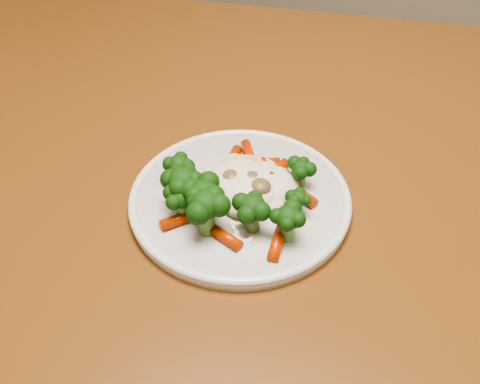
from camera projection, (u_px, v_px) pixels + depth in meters
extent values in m
cube|color=brown|center=(298.00, 194.00, 0.70)|extent=(1.45, 1.12, 0.04)
cube|color=brown|center=(40.00, 171.00, 1.31)|extent=(0.07, 0.07, 0.71)
cylinder|color=white|center=(240.00, 202.00, 0.65)|extent=(0.24, 0.24, 0.01)
ellipsoid|color=beige|center=(246.00, 176.00, 0.65)|extent=(0.10, 0.09, 0.04)
ellipsoid|color=black|center=(181.00, 205.00, 0.62)|extent=(0.04, 0.04, 0.04)
ellipsoid|color=black|center=(204.00, 204.00, 0.61)|extent=(0.05, 0.05, 0.05)
ellipsoid|color=black|center=(252.00, 215.00, 0.60)|extent=(0.05, 0.05, 0.04)
ellipsoid|color=black|center=(288.00, 225.00, 0.59)|extent=(0.04, 0.04, 0.04)
ellipsoid|color=black|center=(298.00, 204.00, 0.62)|extent=(0.03, 0.03, 0.03)
ellipsoid|color=black|center=(301.00, 175.00, 0.65)|extent=(0.04, 0.04, 0.03)
ellipsoid|color=black|center=(180.00, 172.00, 0.65)|extent=(0.04, 0.04, 0.04)
ellipsoid|color=black|center=(183.00, 190.00, 0.63)|extent=(0.05, 0.05, 0.05)
ellipsoid|color=black|center=(206.00, 214.00, 0.60)|extent=(0.05, 0.05, 0.05)
cylinder|color=#C73304|center=(250.00, 156.00, 0.69)|extent=(0.04, 0.05, 0.01)
cylinder|color=#C73304|center=(273.00, 170.00, 0.68)|extent=(0.03, 0.04, 0.01)
cylinder|color=#C73304|center=(298.00, 192.00, 0.65)|extent=(0.05, 0.03, 0.01)
cylinder|color=#C73304|center=(178.00, 196.00, 0.64)|extent=(0.03, 0.04, 0.01)
cylinder|color=#C73304|center=(179.00, 219.00, 0.62)|extent=(0.04, 0.04, 0.01)
cylinder|color=#C73304|center=(226.00, 238.00, 0.60)|extent=(0.04, 0.02, 0.01)
cylinder|color=#C73304|center=(278.00, 241.00, 0.60)|extent=(0.02, 0.05, 0.01)
cylinder|color=#C73304|center=(262.00, 189.00, 0.64)|extent=(0.01, 0.05, 0.01)
cylinder|color=#C73304|center=(248.00, 168.00, 0.66)|extent=(0.03, 0.04, 0.01)
cylinder|color=#C73304|center=(230.00, 162.00, 0.69)|extent=(0.02, 0.05, 0.01)
cylinder|color=#C73304|center=(264.00, 163.00, 0.69)|extent=(0.04, 0.03, 0.01)
ellipsoid|color=brown|center=(251.00, 179.00, 0.64)|extent=(0.02, 0.02, 0.02)
ellipsoid|color=brown|center=(260.00, 187.00, 0.63)|extent=(0.02, 0.02, 0.02)
ellipsoid|color=brown|center=(232.00, 178.00, 0.64)|extent=(0.02, 0.02, 0.02)
cube|color=tan|center=(247.00, 165.00, 0.66)|extent=(0.02, 0.02, 0.01)
cube|color=tan|center=(258.00, 168.00, 0.66)|extent=(0.02, 0.02, 0.01)
cube|color=tan|center=(232.00, 165.00, 0.66)|extent=(0.02, 0.02, 0.01)
cube|color=tan|center=(249.00, 166.00, 0.66)|extent=(0.03, 0.03, 0.01)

